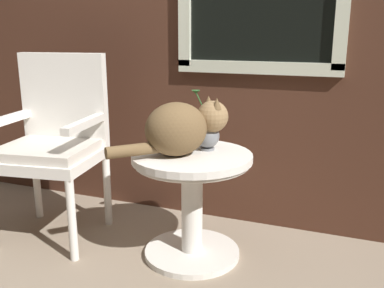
{
  "coord_description": "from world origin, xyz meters",
  "views": [
    {
      "loc": [
        0.96,
        -1.63,
        1.15
      ],
      "look_at": [
        0.21,
        0.29,
        0.61
      ],
      "focal_mm": 40.33,
      "sensor_mm": 36.0,
      "label": 1
    }
  ],
  "objects_px": {
    "wicker_chair": "(54,137)",
    "cat": "(181,128)",
    "wicker_side_table": "(192,188)",
    "pewter_vase_with_ivy": "(207,133)"
  },
  "relations": [
    {
      "from": "wicker_chair",
      "to": "pewter_vase_with_ivy",
      "type": "xyz_separation_m",
      "value": [
        0.87,
        0.11,
        0.07
      ]
    },
    {
      "from": "cat",
      "to": "pewter_vase_with_ivy",
      "type": "height_order",
      "value": "pewter_vase_with_ivy"
    },
    {
      "from": "wicker_chair",
      "to": "pewter_vase_with_ivy",
      "type": "relative_size",
      "value": 3.37
    },
    {
      "from": "wicker_chair",
      "to": "wicker_side_table",
      "type": "bearing_deg",
      "value": 0.89
    },
    {
      "from": "cat",
      "to": "wicker_chair",
      "type": "bearing_deg",
      "value": 178.41
    },
    {
      "from": "cat",
      "to": "pewter_vase_with_ivy",
      "type": "xyz_separation_m",
      "value": [
        0.09,
        0.13,
        -0.05
      ]
    },
    {
      "from": "wicker_side_table",
      "to": "pewter_vase_with_ivy",
      "type": "bearing_deg",
      "value": 64.76
    },
    {
      "from": "wicker_chair",
      "to": "pewter_vase_with_ivy",
      "type": "bearing_deg",
      "value": 7.23
    },
    {
      "from": "pewter_vase_with_ivy",
      "to": "wicker_side_table",
      "type": "bearing_deg",
      "value": -115.24
    },
    {
      "from": "wicker_chair",
      "to": "cat",
      "type": "distance_m",
      "value": 0.79
    }
  ]
}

